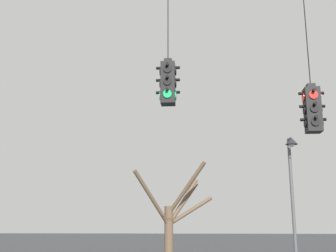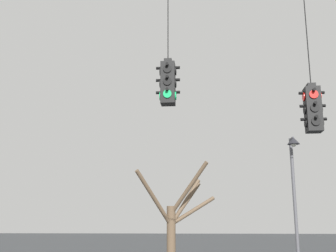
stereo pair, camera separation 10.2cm
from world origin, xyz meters
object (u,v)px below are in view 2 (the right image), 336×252
(traffic_light_over_intersection, at_px, (168,83))
(traffic_light_near_left_pole, at_px, (313,108))
(bare_tree, at_px, (176,222))
(street_lamp, at_px, (295,182))

(traffic_light_over_intersection, distance_m, traffic_light_near_left_pole, 3.43)
(traffic_light_near_left_pole, xyz_separation_m, bare_tree, (-3.90, 9.99, -2.52))
(traffic_light_near_left_pole, distance_m, bare_tree, 11.02)
(traffic_light_near_left_pole, bearing_deg, bare_tree, 111.34)
(street_lamp, xyz_separation_m, bare_tree, (-4.59, 4.05, -1.41))
(traffic_light_near_left_pole, height_order, street_lamp, traffic_light_near_left_pole)
(street_lamp, bearing_deg, bare_tree, 138.60)
(street_lamp, bearing_deg, traffic_light_over_intersection, -124.23)
(traffic_light_over_intersection, xyz_separation_m, street_lamp, (4.04, 5.94, -1.84))
(traffic_light_over_intersection, distance_m, bare_tree, 10.52)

